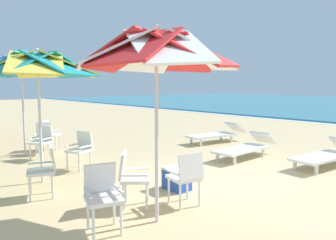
{
  "coord_description": "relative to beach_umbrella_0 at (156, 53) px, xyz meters",
  "views": [
    {
      "loc": [
        3.61,
        -5.06,
        1.9
      ],
      "look_at": [
        -2.56,
        0.37,
        1.0
      ],
      "focal_mm": 34.62,
      "sensor_mm": 36.0,
      "label": 1
    }
  ],
  "objects": [
    {
      "name": "sun_lounger_3",
      "position": [
        -3.51,
        5.43,
        -2.04
      ],
      "size": [
        0.95,
        2.22,
        0.62
      ],
      "color": "white",
      "rests_on": "ground"
    },
    {
      "name": "plastic_chair_5",
      "position": [
        -5.52,
        0.5,
        -1.82
      ],
      "size": [
        0.61,
        0.6,
        0.87
      ],
      "color": "white",
      "rests_on": "ground"
    },
    {
      "name": "plastic_chair_4",
      "position": [
        -3.29,
        0.5,
        -1.82
      ],
      "size": [
        0.56,
        0.59,
        0.87
      ],
      "color": "white",
      "rests_on": "ground"
    },
    {
      "name": "beach_umbrella_1",
      "position": [
        -2.91,
        -0.52,
        -0.07
      ],
      "size": [
        2.38,
        2.38,
        2.59
      ],
      "color": "silver",
      "rests_on": "ground"
    },
    {
      "name": "beach_umbrella_2",
      "position": [
        -5.56,
        0.01,
        0.01
      ],
      "size": [
        2.23,
        2.23,
        2.71
      ],
      "color": "silver",
      "rests_on": "ground"
    },
    {
      "name": "sun_lounger_2",
      "position": [
        -1.55,
        4.27,
        -2.04
      ],
      "size": [
        0.69,
        2.16,
        0.62
      ],
      "color": "white",
      "rests_on": "ground"
    },
    {
      "name": "beach_umbrella_0",
      "position": [
        0.0,
        0.0,
        0.0
      ],
      "size": [
        2.21,
        2.21,
        2.69
      ],
      "color": "silver",
      "rests_on": "ground"
    },
    {
      "name": "plastic_chair_6",
      "position": [
        -5.93,
        0.81,
        -1.82
      ],
      "size": [
        0.63,
        0.63,
        0.87
      ],
      "color": "white",
      "rests_on": "ground"
    },
    {
      "name": "ground_plane",
      "position": [
        -0.26,
        2.31,
        -2.32
      ],
      "size": [
        80.0,
        80.0,
        0.0
      ],
      "primitive_type": "plane",
      "color": "#D3B784"
    },
    {
      "name": "plastic_chair_3",
      "position": [
        -2.05,
        -0.77,
        -1.82
      ],
      "size": [
        0.56,
        0.59,
        0.87
      ],
      "color": "white",
      "rests_on": "ground"
    },
    {
      "name": "plastic_chair_1",
      "position": [
        -0.15,
        0.72,
        -1.82
      ],
      "size": [
        0.55,
        0.52,
        0.87
      ],
      "color": "white",
      "rests_on": "ground"
    },
    {
      "name": "sun_lounger_1",
      "position": [
        0.24,
        4.91,
        -2.04
      ],
      "size": [
        0.85,
        2.2,
        0.62
      ],
      "color": "white",
      "rests_on": "ground"
    },
    {
      "name": "plastic_chair_0",
      "position": [
        -0.71,
        0.07,
        -1.82
      ],
      "size": [
        0.63,
        0.63,
        0.87
      ],
      "color": "white",
      "rests_on": "ground"
    },
    {
      "name": "plastic_chair_2",
      "position": [
        -0.26,
        -0.7,
        -1.82
      ],
      "size": [
        0.57,
        0.55,
        0.87
      ],
      "color": "white",
      "rests_on": "ground"
    },
    {
      "name": "plastic_chair_7",
      "position": [
        -4.89,
        0.22,
        -1.82
      ],
      "size": [
        0.6,
        0.62,
        0.87
      ],
      "color": "white",
      "rests_on": "ground"
    },
    {
      "name": "cooler_box",
      "position": [
        -0.84,
        1.16,
        -2.12
      ],
      "size": [
        0.5,
        0.34,
        0.4
      ],
      "color": "blue",
      "rests_on": "ground"
    }
  ]
}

